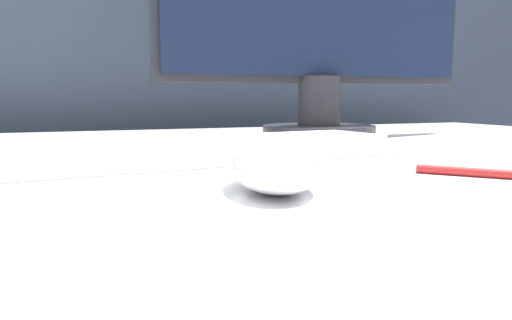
{
  "coord_description": "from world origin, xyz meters",
  "views": [
    {
      "loc": [
        -0.18,
        -0.56,
        0.8
      ],
      "look_at": [
        -0.04,
        -0.18,
        0.75
      ],
      "focal_mm": 35.0,
      "sensor_mm": 36.0,
      "label": 1
    }
  ],
  "objects": [
    {
      "name": "partition_panel",
      "position": [
        0.0,
        0.64,
        0.67
      ],
      "size": [
        5.0,
        0.03,
        1.33
      ],
      "color": "#333D4C",
      "rests_on": "ground_plane"
    },
    {
      "name": "computer_mouse_near",
      "position": [
        -0.04,
        -0.22,
        0.75
      ],
      "size": [
        0.09,
        0.14,
        0.03
      ],
      "rotation": [
        0.0,
        0.0,
        -0.27
      ],
      "color": "white",
      "rests_on": "desk"
    },
    {
      "name": "keyboard",
      "position": [
        -0.04,
        -0.04,
        0.75
      ],
      "size": [
        0.46,
        0.17,
        0.02
      ],
      "rotation": [
        0.0,
        0.0,
        0.12
      ],
      "color": "silver",
      "rests_on": "desk"
    }
  ]
}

